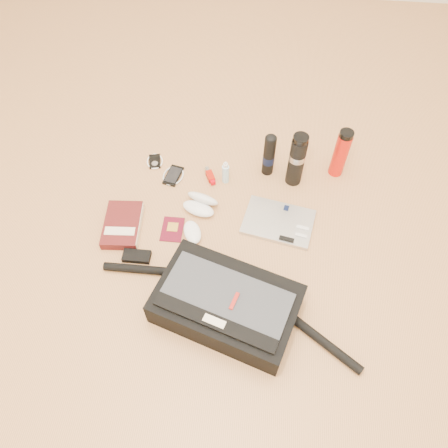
% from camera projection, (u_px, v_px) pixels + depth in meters
% --- Properties ---
extents(ground, '(4.00, 4.00, 0.00)m').
position_uv_depth(ground, '(222.00, 255.00, 1.73)').
color(ground, tan).
rests_on(ground, ground).
extents(messenger_bag, '(0.97, 0.44, 0.14)m').
position_uv_depth(messenger_bag, '(226.00, 304.00, 1.54)').
color(messenger_bag, black).
rests_on(messenger_bag, ground).
extents(laptop, '(0.31, 0.25, 0.03)m').
position_uv_depth(laptop, '(279.00, 222.00, 1.81)').
color(laptop, '#B6B6B9').
rests_on(laptop, ground).
extents(book, '(0.16, 0.23, 0.04)m').
position_uv_depth(book, '(123.00, 225.00, 1.79)').
color(book, '#4B1213').
rests_on(book, ground).
extents(passport, '(0.09, 0.12, 0.01)m').
position_uv_depth(passport, '(172.00, 229.00, 1.79)').
color(passport, '#530919').
rests_on(passport, ground).
extents(mouse, '(0.11, 0.13, 0.04)m').
position_uv_depth(mouse, '(192.00, 232.00, 1.77)').
color(mouse, white).
rests_on(mouse, ground).
extents(sunglasses_case, '(0.17, 0.15, 0.08)m').
position_uv_depth(sunglasses_case, '(201.00, 204.00, 1.84)').
color(sunglasses_case, white).
rests_on(sunglasses_case, ground).
extents(ipod, '(0.09, 0.09, 0.01)m').
position_uv_depth(ipod, '(155.00, 161.00, 2.01)').
color(ipod, black).
rests_on(ipod, ground).
extents(phone, '(0.11, 0.13, 0.01)m').
position_uv_depth(phone, '(173.00, 176.00, 1.96)').
color(phone, black).
rests_on(phone, ground).
extents(inhaler, '(0.06, 0.10, 0.03)m').
position_uv_depth(inhaler, '(210.00, 176.00, 1.95)').
color(inhaler, '#A71306').
rests_on(inhaler, ground).
extents(spray_bottle, '(0.03, 0.03, 0.12)m').
position_uv_depth(spray_bottle, '(226.00, 173.00, 1.90)').
color(spray_bottle, '#B2E3F9').
rests_on(spray_bottle, ground).
extents(aerosol_can, '(0.07, 0.07, 0.22)m').
position_uv_depth(aerosol_can, '(269.00, 155.00, 1.89)').
color(aerosol_can, black).
rests_on(aerosol_can, ground).
extents(thermos_black, '(0.08, 0.08, 0.27)m').
position_uv_depth(thermos_black, '(297.00, 160.00, 1.84)').
color(thermos_black, black).
rests_on(thermos_black, ground).
extents(thermos_red, '(0.08, 0.08, 0.24)m').
position_uv_depth(thermos_red, '(341.00, 153.00, 1.88)').
color(thermos_red, red).
rests_on(thermos_red, ground).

